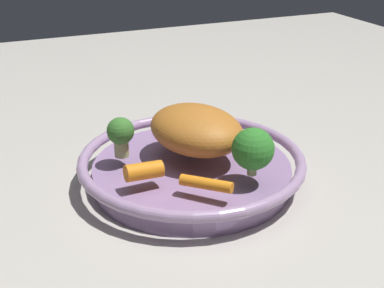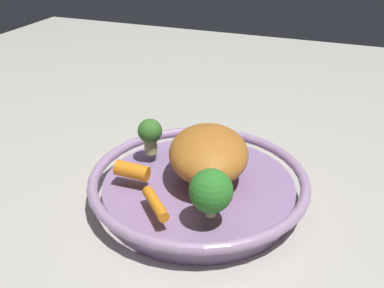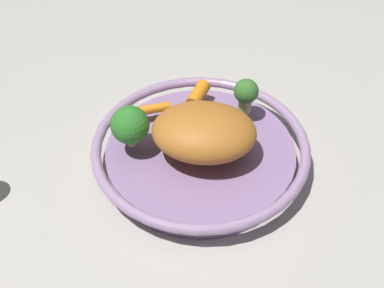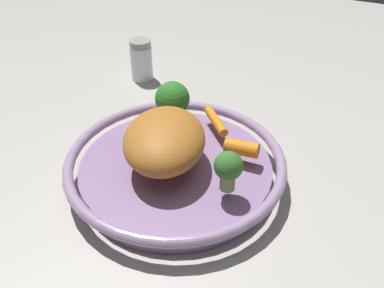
% 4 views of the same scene
% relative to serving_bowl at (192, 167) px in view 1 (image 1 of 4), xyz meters
% --- Properties ---
extents(ground_plane, '(1.90, 1.90, 0.00)m').
position_rel_serving_bowl_xyz_m(ground_plane, '(0.00, 0.00, -0.02)').
color(ground_plane, '#B7B2A8').
extents(serving_bowl, '(0.31, 0.31, 0.04)m').
position_rel_serving_bowl_xyz_m(serving_bowl, '(0.00, 0.00, 0.00)').
color(serving_bowl, '#8E709E').
rests_on(serving_bowl, ground_plane).
extents(roast_chicken_piece, '(0.15, 0.17, 0.06)m').
position_rel_serving_bowl_xyz_m(roast_chicken_piece, '(-0.01, -0.01, 0.05)').
color(roast_chicken_piece, '#B56A26').
rests_on(roast_chicken_piece, serving_bowl).
extents(baby_carrot_center, '(0.06, 0.06, 0.02)m').
position_rel_serving_bowl_xyz_m(baby_carrot_center, '(0.02, 0.10, 0.03)').
color(baby_carrot_center, orange).
rests_on(baby_carrot_center, serving_bowl).
extents(baby_carrot_right, '(0.05, 0.02, 0.02)m').
position_rel_serving_bowl_xyz_m(baby_carrot_right, '(0.08, 0.04, 0.03)').
color(baby_carrot_right, orange).
rests_on(baby_carrot_right, serving_bowl).
extents(broccoli_floret_small, '(0.04, 0.04, 0.06)m').
position_rel_serving_bowl_xyz_m(broccoli_floret_small, '(0.09, -0.03, 0.05)').
color(broccoli_floret_small, '#9AA666').
rests_on(broccoli_floret_small, serving_bowl).
extents(broccoli_floret_large, '(0.05, 0.05, 0.06)m').
position_rel_serving_bowl_xyz_m(broccoli_floret_large, '(-0.05, 0.09, 0.06)').
color(broccoli_floret_large, '#94AD66').
rests_on(broccoli_floret_large, serving_bowl).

